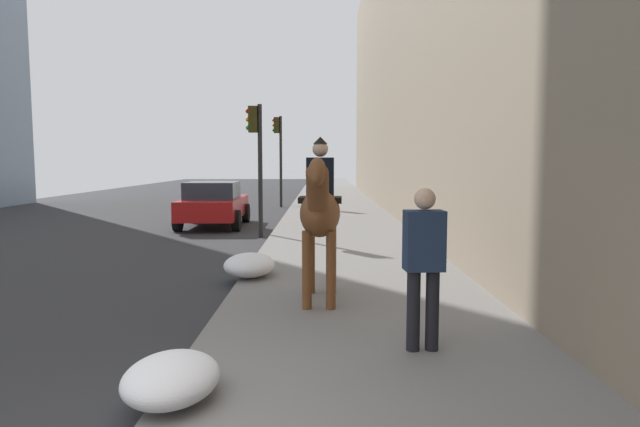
{
  "coord_description": "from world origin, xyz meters",
  "views": [
    {
      "loc": [
        -3.26,
        -1.41,
        2.1
      ],
      "look_at": [
        4.0,
        -1.37,
        1.4
      ],
      "focal_mm": 30.89,
      "sensor_mm": 36.0,
      "label": 1
    }
  ],
  "objects_px": {
    "mounted_horse_near": "(320,211)",
    "traffic_light_far_curb": "(279,147)",
    "traffic_light_near_curb": "(257,148)",
    "car_near_lane": "(214,204)",
    "pedestrian_greeting": "(424,258)"
  },
  "relations": [
    {
      "from": "pedestrian_greeting",
      "to": "traffic_light_far_curb",
      "type": "xyz_separation_m",
      "value": [
        19.23,
        3.01,
        1.63
      ]
    },
    {
      "from": "car_near_lane",
      "to": "traffic_light_far_curb",
      "type": "xyz_separation_m",
      "value": [
        7.44,
        -1.5,
        1.99
      ]
    },
    {
      "from": "pedestrian_greeting",
      "to": "traffic_light_far_curb",
      "type": "distance_m",
      "value": 19.53
    },
    {
      "from": "car_near_lane",
      "to": "traffic_light_near_curb",
      "type": "xyz_separation_m",
      "value": [
        -2.49,
        -1.68,
        1.69
      ]
    },
    {
      "from": "pedestrian_greeting",
      "to": "car_near_lane",
      "type": "relative_size",
      "value": 0.44
    },
    {
      "from": "car_near_lane",
      "to": "traffic_light_near_curb",
      "type": "distance_m",
      "value": 3.45
    },
    {
      "from": "mounted_horse_near",
      "to": "car_near_lane",
      "type": "xyz_separation_m",
      "value": [
        9.81,
        3.43,
        -0.67
      ]
    },
    {
      "from": "mounted_horse_near",
      "to": "car_near_lane",
      "type": "bearing_deg",
      "value": -158.86
    },
    {
      "from": "traffic_light_near_curb",
      "to": "car_near_lane",
      "type": "bearing_deg",
      "value": 34.04
    },
    {
      "from": "mounted_horse_near",
      "to": "pedestrian_greeting",
      "type": "distance_m",
      "value": 2.28
    },
    {
      "from": "traffic_light_near_curb",
      "to": "traffic_light_far_curb",
      "type": "relative_size",
      "value": 0.88
    },
    {
      "from": "mounted_horse_near",
      "to": "traffic_light_far_curb",
      "type": "distance_m",
      "value": 17.41
    },
    {
      "from": "car_near_lane",
      "to": "traffic_light_far_curb",
      "type": "bearing_deg",
      "value": -12.54
    },
    {
      "from": "car_near_lane",
      "to": "traffic_light_near_curb",
      "type": "relative_size",
      "value": 1.08
    },
    {
      "from": "pedestrian_greeting",
      "to": "car_near_lane",
      "type": "xyz_separation_m",
      "value": [
        11.79,
        4.51,
        -0.36
      ]
    }
  ]
}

